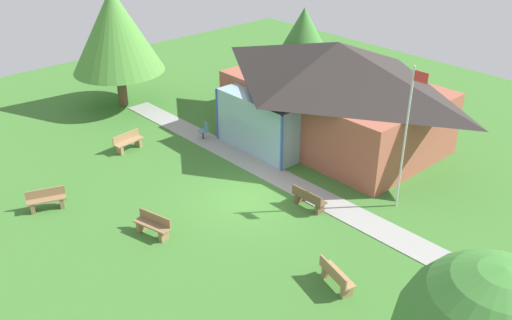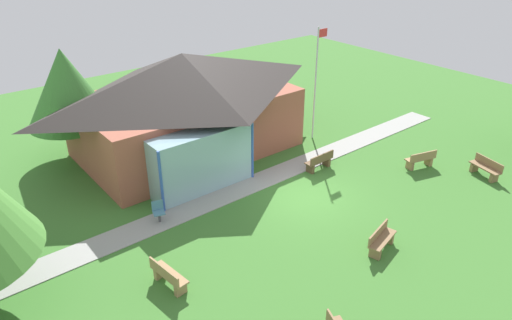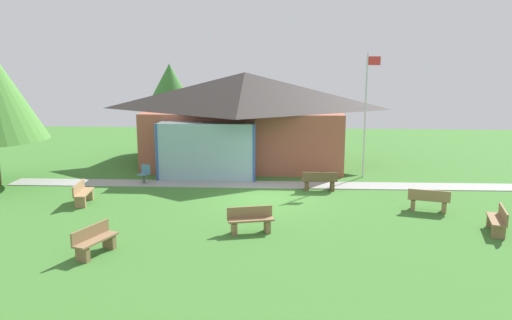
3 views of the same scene
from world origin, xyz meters
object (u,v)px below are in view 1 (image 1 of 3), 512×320
Objects in this scene: pavilion at (332,90)px; flagpole at (406,133)px; bench_front_left at (46,200)px; tree_west_hedge at (115,31)px; bench_front_center at (153,225)px; patio_chair_west at (204,131)px; bench_mid_right at (336,277)px; tree_behind_pavilion_left at (304,40)px; bench_mid_left at (128,142)px; bench_rear_near_path at (309,199)px.

flagpole is at bearing -24.64° from pavilion.
bench_front_left is 11.69m from tree_west_hedge.
bench_front_center is at bearing -120.40° from flagpole.
patio_chair_west is at bearing -131.72° from pavilion.
bench_mid_right is 1.82× the size of patio_chair_west.
tree_behind_pavilion_left is at bearing -154.17° from bench_front_left.
bench_front_left is 8.66m from patio_chair_west.
tree_behind_pavilion_left is (-12.19, 11.13, 3.17)m from bench_mid_right.
patio_chair_west reaches higher than bench_mid_left.
tree_behind_pavilion_left reaches higher than patio_chair_west.
tree_west_hedge reaches higher than bench_front_left.
bench_mid_right is (10.82, 4.94, 0.00)m from bench_front_left.
flagpole is (6.04, -2.77, 0.67)m from pavilion.
bench_rear_near_path is at bearing -0.65° from tree_west_hedge.
pavilion is 12.24m from tree_west_hedge.
patio_chair_west is (-0.96, 8.61, 0.01)m from bench_front_left.
flagpole reaches higher than tree_behind_pavilion_left.
bench_mid_left is (-5.67, -8.13, -2.16)m from pavilion.
tree_behind_pavilion_left is (-10.63, 5.55, 0.34)m from flagpole.
tree_behind_pavilion_left is (-1.38, 16.07, 3.17)m from bench_front_left.
flagpole reaches higher than bench_mid_right.
flagpole is at bearing 8.70° from tree_west_hedge.
bench_front_center and bench_mid_left have the same top height.
bench_front_center is at bearing 137.36° from bench_front_left.
bench_front_center is 1.82× the size of patio_chair_west.
bench_mid_left is 11.41m from tree_behind_pavilion_left.
bench_mid_right is at bearing -47.70° from pavilion.
tree_west_hedge reaches higher than bench_rear_near_path.
bench_front_center is 0.29× the size of tree_behind_pavilion_left.
bench_front_left is at bearing 18.45° from bench_mid_left.
tree_west_hedge reaches higher than pavilion.
flagpole is at bearing -134.84° from bench_front_center.
bench_front_left and bench_mid_left have the same top height.
bench_front_center is at bearing -84.17° from pavilion.
bench_mid_right is at bearing -42.40° from tree_behind_pavilion_left.
flagpole is 3.81× the size of bench_mid_left.
bench_front_center is (1.14, -11.13, -2.16)m from pavilion.
pavilion is 7.06× the size of bench_front_center.
bench_mid_left is (-6.81, 3.00, 0.00)m from bench_front_center.
tree_west_hedge is (-5.20, 2.77, 3.90)m from bench_mid_left.
pavilion reaches higher than bench_mid_right.
bench_rear_near_path is at bearing -129.38° from bench_front_center.
tree_behind_pavilion_left reaches higher than bench_front_center.
bench_mid_left is 0.29× the size of tree_behind_pavilion_left.
patio_chair_west is (1.50, 3.44, 0.01)m from bench_mid_left.
flagpole reaches higher than bench_front_left.
flagpole is at bearing 48.58° from bench_rear_near_path.
bench_rear_near_path is 0.97× the size of bench_mid_right.
patio_chair_west is at bearing 172.37° from bench_rear_near_path.
pavilion is 7.01m from bench_rear_near_path.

